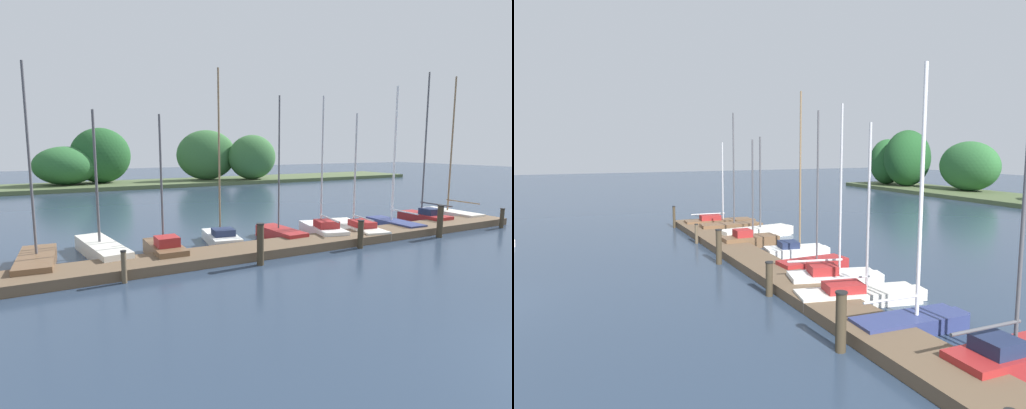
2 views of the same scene
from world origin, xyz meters
TOP-DOWN VIEW (x-y plane):
  - dock_pier at (0.00, 11.21)m, footprint 26.33×1.80m
  - sailboat_0 at (-11.55, 12.90)m, footprint 1.38×4.52m
  - sailboat_1 at (-9.48, 13.01)m, footprint 1.37×3.74m
  - sailboat_2 at (-7.29, 13.78)m, footprint 1.67×4.53m
  - sailboat_3 at (-5.17, 12.45)m, footprint 1.09×2.97m
  - sailboat_4 at (-2.32, 13.64)m, footprint 1.60×3.09m
  - sailboat_5 at (0.35, 13.08)m, footprint 1.18×3.08m
  - sailboat_6 at (2.49, 12.70)m, footprint 1.98×3.55m
  - sailboat_7 at (4.37, 12.51)m, footprint 1.92×4.42m
  - sailboat_8 at (6.89, 12.49)m, footprint 1.22×3.52m
  - sailboat_9 at (9.62, 12.85)m, footprint 1.23×3.34m
  - mooring_piling_0 at (-12.33, 10.15)m, footprint 0.19×0.19m
  - mooring_piling_1 at (-7.06, 10.15)m, footprint 0.19×0.19m
  - mooring_piling_2 at (-2.38, 9.87)m, footprint 0.29×0.29m
  - mooring_piling_3 at (2.50, 10.08)m, footprint 0.28×0.28m
  - mooring_piling_4 at (7.21, 9.92)m, footprint 0.31×0.31m

SIDE VIEW (x-z plane):
  - dock_pier at x=0.00m, z-range 0.00..0.35m
  - sailboat_7 at x=4.37m, z-range -2.59..3.21m
  - sailboat_0 at x=-11.55m, z-range -2.35..2.98m
  - sailboat_5 at x=0.35m, z-range -2.91..3.55m
  - sailboat_2 at x=-7.29m, z-range -2.47..3.13m
  - sailboat_1 at x=-9.48m, z-range -3.16..3.84m
  - sailboat_6 at x=2.49m, z-range -2.91..3.62m
  - sailboat_4 at x=-2.32m, z-range -3.40..4.11m
  - sailboat_3 at x=-5.17m, z-range -2.33..3.07m
  - sailboat_8 at x=6.89m, z-range -3.23..3.99m
  - sailboat_9 at x=9.62m, z-range -3.67..4.52m
  - mooring_piling_1 at x=-7.06m, z-range 0.01..1.05m
  - mooring_piling_3 at x=2.50m, z-range 0.01..1.20m
  - mooring_piling_0 at x=-12.33m, z-range 0.01..1.38m
  - mooring_piling_2 at x=-2.38m, z-range 0.01..1.53m
  - mooring_piling_4 at x=7.21m, z-range 0.01..1.54m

